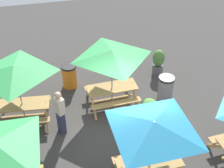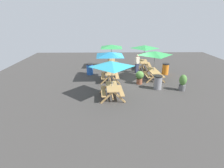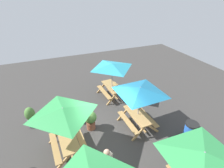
{
  "view_description": "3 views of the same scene",
  "coord_description": "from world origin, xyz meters",
  "px_view_note": "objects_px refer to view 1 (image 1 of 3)",
  "views": [
    {
      "loc": [
        -2.14,
        -6.78,
        7.59
      ],
      "look_at": [
        -0.12,
        1.82,
        0.9
      ],
      "focal_mm": 50.0,
      "sensor_mm": 36.0,
      "label": 1
    },
    {
      "loc": [
        13.23,
        -1.78,
        4.72
      ],
      "look_at": [
        3.21,
        -1.58,
        0.9
      ],
      "focal_mm": 28.0,
      "sensor_mm": 36.0,
      "label": 2
    },
    {
      "loc": [
        -5.71,
        2.12,
        6.25
      ],
      "look_at": [
        3.21,
        -1.58,
        0.9
      ],
      "focal_mm": 28.0,
      "sensor_mm": 36.0,
      "label": 3
    }
  ],
  "objects_px": {
    "trash_bin_orange": "(69,76)",
    "potted_plant_0": "(149,110)",
    "picnic_table_3": "(153,131)",
    "trash_bin_gray": "(166,88)",
    "person_standing": "(60,112)",
    "picnic_table_0": "(15,74)",
    "picnic_table_1": "(112,58)",
    "potted_plant_1": "(158,62)"
  },
  "relations": [
    {
      "from": "trash_bin_orange",
      "to": "potted_plant_0",
      "type": "xyz_separation_m",
      "value": [
        2.36,
        -2.68,
        0.08
      ]
    },
    {
      "from": "picnic_table_3",
      "to": "trash_bin_orange",
      "type": "bearing_deg",
      "value": 106.54
    },
    {
      "from": "trash_bin_gray",
      "to": "potted_plant_0",
      "type": "distance_m",
      "value": 1.51
    },
    {
      "from": "potted_plant_0",
      "to": "person_standing",
      "type": "relative_size",
      "value": 0.6
    },
    {
      "from": "picnic_table_0",
      "to": "picnic_table_3",
      "type": "xyz_separation_m",
      "value": [
        3.38,
        -3.3,
        0.0
      ]
    },
    {
      "from": "picnic_table_0",
      "to": "person_standing",
      "type": "relative_size",
      "value": 1.4
    },
    {
      "from": "trash_bin_gray",
      "to": "picnic_table_3",
      "type": "bearing_deg",
      "value": -118.02
    },
    {
      "from": "potted_plant_0",
      "to": "person_standing",
      "type": "xyz_separation_m",
      "value": [
        -2.92,
        0.25,
        0.31
      ]
    },
    {
      "from": "potted_plant_0",
      "to": "trash_bin_gray",
      "type": "bearing_deg",
      "value": 46.88
    },
    {
      "from": "picnic_table_0",
      "to": "trash_bin_orange",
      "type": "xyz_separation_m",
      "value": [
        1.76,
        1.61,
        -1.49
      ]
    },
    {
      "from": "picnic_table_0",
      "to": "potted_plant_0",
      "type": "xyz_separation_m",
      "value": [
        4.12,
        -1.07,
        -1.42
      ]
    },
    {
      "from": "picnic_table_1",
      "to": "potted_plant_0",
      "type": "bearing_deg",
      "value": -55.38
    },
    {
      "from": "trash_bin_orange",
      "to": "person_standing",
      "type": "xyz_separation_m",
      "value": [
        -0.57,
        -2.43,
        0.39
      ]
    },
    {
      "from": "picnic_table_0",
      "to": "person_standing",
      "type": "distance_m",
      "value": 1.82
    },
    {
      "from": "potted_plant_1",
      "to": "person_standing",
      "type": "relative_size",
      "value": 0.68
    },
    {
      "from": "picnic_table_3",
      "to": "person_standing",
      "type": "bearing_deg",
      "value": 129.65
    },
    {
      "from": "picnic_table_1",
      "to": "person_standing",
      "type": "distance_m",
      "value": 2.46
    },
    {
      "from": "picnic_table_3",
      "to": "picnic_table_1",
      "type": "bearing_deg",
      "value": 92.11
    },
    {
      "from": "picnic_table_0",
      "to": "picnic_table_3",
      "type": "bearing_deg",
      "value": -38.56
    },
    {
      "from": "trash_bin_gray",
      "to": "potted_plant_0",
      "type": "xyz_separation_m",
      "value": [
        -1.03,
        -1.1,
        0.08
      ]
    },
    {
      "from": "picnic_table_0",
      "to": "picnic_table_1",
      "type": "xyz_separation_m",
      "value": [
        3.15,
        0.2,
        0.0
      ]
    },
    {
      "from": "trash_bin_orange",
      "to": "potted_plant_1",
      "type": "bearing_deg",
      "value": 0.71
    },
    {
      "from": "picnic_table_3",
      "to": "trash_bin_orange",
      "type": "relative_size",
      "value": 2.88
    },
    {
      "from": "potted_plant_1",
      "to": "potted_plant_0",
      "type": "bearing_deg",
      "value": -115.95
    },
    {
      "from": "trash_bin_orange",
      "to": "potted_plant_0",
      "type": "height_order",
      "value": "potted_plant_0"
    },
    {
      "from": "potted_plant_0",
      "to": "picnic_table_0",
      "type": "bearing_deg",
      "value": 165.43
    },
    {
      "from": "picnic_table_0",
      "to": "trash_bin_orange",
      "type": "height_order",
      "value": "picnic_table_0"
    },
    {
      "from": "picnic_table_1",
      "to": "potted_plant_1",
      "type": "relative_size",
      "value": 2.06
    },
    {
      "from": "trash_bin_orange",
      "to": "potted_plant_0",
      "type": "distance_m",
      "value": 3.57
    },
    {
      "from": "trash_bin_orange",
      "to": "picnic_table_0",
      "type": "bearing_deg",
      "value": -137.59
    },
    {
      "from": "trash_bin_orange",
      "to": "trash_bin_gray",
      "type": "relative_size",
      "value": 1.0
    },
    {
      "from": "picnic_table_1",
      "to": "trash_bin_gray",
      "type": "height_order",
      "value": "picnic_table_1"
    },
    {
      "from": "potted_plant_1",
      "to": "person_standing",
      "type": "bearing_deg",
      "value": -149.76
    },
    {
      "from": "picnic_table_3",
      "to": "trash_bin_gray",
      "type": "distance_m",
      "value": 4.06
    },
    {
      "from": "trash_bin_orange",
      "to": "person_standing",
      "type": "height_order",
      "value": "person_standing"
    },
    {
      "from": "picnic_table_0",
      "to": "potted_plant_1",
      "type": "bearing_deg",
      "value": 22.7
    },
    {
      "from": "picnic_table_0",
      "to": "person_standing",
      "type": "xyz_separation_m",
      "value": [
        1.2,
        -0.82,
        -1.1
      ]
    },
    {
      "from": "picnic_table_0",
      "to": "person_standing",
      "type": "height_order",
      "value": "picnic_table_0"
    },
    {
      "from": "person_standing",
      "to": "potted_plant_1",
      "type": "bearing_deg",
      "value": 94.45
    },
    {
      "from": "trash_bin_gray",
      "to": "person_standing",
      "type": "bearing_deg",
      "value": -167.84
    },
    {
      "from": "picnic_table_1",
      "to": "person_standing",
      "type": "height_order",
      "value": "picnic_table_1"
    },
    {
      "from": "potted_plant_0",
      "to": "potted_plant_1",
      "type": "distance_m",
      "value": 3.03
    }
  ]
}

